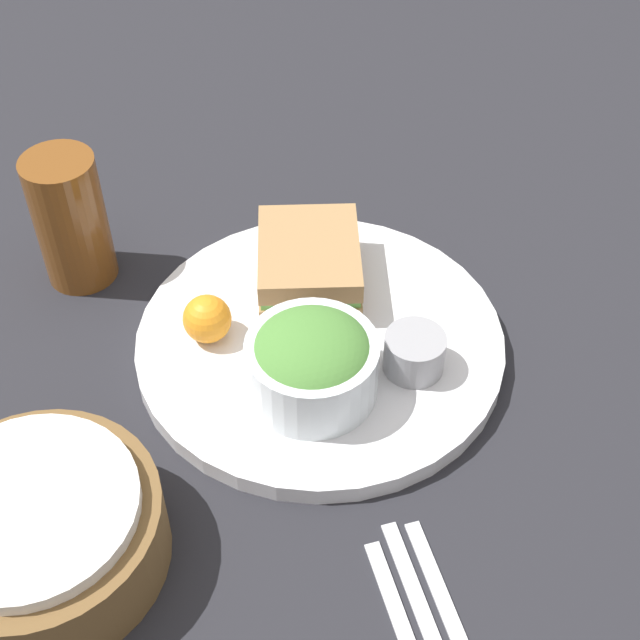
% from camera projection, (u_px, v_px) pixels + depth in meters
% --- Properties ---
extents(ground_plane, '(4.00, 4.00, 0.00)m').
position_uv_depth(ground_plane, '(320.00, 349.00, 0.83)').
color(ground_plane, '#232328').
extents(plate, '(0.34, 0.34, 0.02)m').
position_uv_depth(plate, '(320.00, 342.00, 0.83)').
color(plate, silver).
rests_on(plate, ground_plane).
extents(sandwich, '(0.14, 0.13, 0.05)m').
position_uv_depth(sandwich, '(309.00, 264.00, 0.85)').
color(sandwich, '#A37A4C').
rests_on(sandwich, plate).
extents(salad_bowl, '(0.11, 0.11, 0.07)m').
position_uv_depth(salad_bowl, '(312.00, 362.00, 0.75)').
color(salad_bowl, white).
rests_on(salad_bowl, plate).
extents(dressing_cup, '(0.05, 0.05, 0.04)m').
position_uv_depth(dressing_cup, '(414.00, 353.00, 0.78)').
color(dressing_cup, '#99999E').
rests_on(dressing_cup, plate).
extents(orange_wedge, '(0.04, 0.04, 0.04)m').
position_uv_depth(orange_wedge, '(207.00, 319.00, 0.80)').
color(orange_wedge, orange).
rests_on(orange_wedge, plate).
extents(drink_glass, '(0.07, 0.07, 0.14)m').
position_uv_depth(drink_glass, '(71.00, 220.00, 0.86)').
color(drink_glass, brown).
rests_on(drink_glass, ground_plane).
extents(bread_basket, '(0.19, 0.19, 0.08)m').
position_uv_depth(bread_basket, '(39.00, 531.00, 0.66)').
color(bread_basket, brown).
rests_on(bread_basket, ground_plane).
extents(fork, '(0.17, 0.03, 0.01)m').
position_uv_depth(fork, '(452.00, 620.00, 0.64)').
color(fork, silver).
rests_on(fork, ground_plane).
extents(knife, '(0.18, 0.03, 0.01)m').
position_uv_depth(knife, '(428.00, 627.00, 0.64)').
color(knife, silver).
rests_on(knife, ground_plane).
extents(spoon, '(0.15, 0.03, 0.01)m').
position_uv_depth(spoon, '(405.00, 633.00, 0.64)').
color(spoon, silver).
rests_on(spoon, ground_plane).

